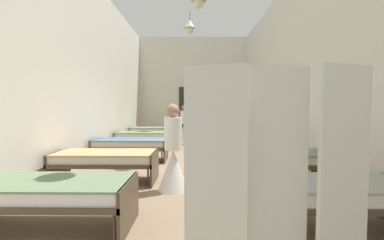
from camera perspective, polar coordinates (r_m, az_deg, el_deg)
ground_plane at (r=6.89m, az=-0.16°, el=-9.41°), size 5.90×12.88×0.10m
room_shell at (r=7.99m, az=-0.04°, el=10.25°), size 5.70×12.48×4.86m
bed_left_row_0 at (r=3.52m, az=-29.08°, el=-13.73°), size 1.90×0.84×0.57m
bed_right_row_0 at (r=3.43m, az=27.49°, el=-14.12°), size 1.90×0.84×0.57m
bed_left_row_1 at (r=5.21m, az=-18.56°, el=-8.13°), size 1.90×0.84×0.57m
bed_right_row_1 at (r=5.15m, az=17.82°, el=-8.24°), size 1.90×0.84×0.57m
bed_left_row_2 at (r=7.01m, az=-13.42°, el=-5.21°), size 1.90×0.84×0.57m
bed_right_row_2 at (r=6.96m, az=13.19°, el=-5.26°), size 1.90×0.84×0.57m
bed_left_row_3 at (r=8.85m, az=-10.43°, el=-3.48°), size 1.90×0.84×0.57m
bed_right_row_3 at (r=8.81m, az=10.51°, el=-3.51°), size 1.90×0.84×0.57m
bed_left_row_4 at (r=10.71m, az=-8.47°, el=-2.34°), size 1.90×0.84×0.57m
bed_right_row_4 at (r=10.68m, az=8.76°, el=-2.36°), size 1.90×0.84×0.57m
nurse_near_aisle at (r=10.70m, az=-1.79°, el=-1.83°), size 0.52×0.52×1.49m
nurse_mid_aisle at (r=4.44m, az=-4.17°, el=-8.71°), size 0.52×0.52×1.49m
potted_plant at (r=9.81m, az=0.34°, el=-1.12°), size 0.48×0.48×1.22m
privacy_screen at (r=1.87m, az=18.53°, el=-15.24°), size 1.25×0.17×1.70m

